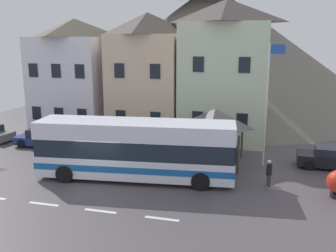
% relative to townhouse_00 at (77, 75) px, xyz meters
% --- Properties ---
extents(ground_plane, '(40.00, 60.00, 0.07)m').
position_rel_townhouse_00_xyz_m(ground_plane, '(7.61, -12.34, -4.87)').
color(ground_plane, '#4F484D').
extents(townhouse_00, '(6.23, 6.74, 9.69)m').
position_rel_townhouse_00_xyz_m(townhouse_00, '(0.00, 0.00, 0.00)').
color(townhouse_00, white).
rests_on(townhouse_00, ground_plane).
extents(townhouse_01, '(5.68, 5.22, 10.02)m').
position_rel_townhouse_00_xyz_m(townhouse_01, '(6.84, -0.76, 0.16)').
color(townhouse_01, beige).
rests_on(townhouse_01, ground_plane).
extents(townhouse_02, '(6.50, 5.55, 10.89)m').
position_rel_townhouse_00_xyz_m(townhouse_02, '(13.13, -0.59, 0.60)').
color(townhouse_02, beige).
rests_on(townhouse_02, ground_plane).
extents(hilltop_castle, '(41.00, 41.00, 22.90)m').
position_rel_townhouse_00_xyz_m(hilltop_castle, '(9.19, 17.33, 2.77)').
color(hilltop_castle, '#6B645B').
rests_on(hilltop_castle, ground_plane).
extents(transit_bus, '(11.44, 3.78, 3.38)m').
position_rel_townhouse_00_xyz_m(transit_bus, '(9.29, -10.72, -3.14)').
color(transit_bus, white).
rests_on(transit_bus, ground_plane).
extents(bus_shelter, '(3.60, 3.60, 3.62)m').
position_rel_townhouse_00_xyz_m(bus_shelter, '(13.27, -6.84, -1.86)').
color(bus_shelter, '#473D33').
rests_on(bus_shelter, ground_plane).
extents(parked_car_00, '(4.16, 2.00, 1.35)m').
position_rel_townhouse_00_xyz_m(parked_car_00, '(0.28, -6.07, -4.19)').
color(parked_car_00, navy).
rests_on(parked_car_00, ground_plane).
extents(parked_car_01, '(4.25, 1.96, 1.34)m').
position_rel_townhouse_00_xyz_m(parked_car_01, '(20.61, -5.86, -4.18)').
color(parked_car_01, black).
rests_on(parked_car_01, ground_plane).
extents(parked_car_02, '(4.72, 2.40, 1.35)m').
position_rel_townhouse_00_xyz_m(parked_car_02, '(4.68, -5.36, -4.19)').
color(parked_car_02, maroon).
rests_on(parked_car_02, ground_plane).
extents(pedestrian_00, '(0.34, 0.32, 1.52)m').
position_rel_townhouse_00_xyz_m(pedestrian_00, '(13.72, -8.34, -3.97)').
color(pedestrian_00, '#2D2D38').
rests_on(pedestrian_00, ground_plane).
extents(pedestrian_01, '(0.31, 0.31, 1.52)m').
position_rel_townhouse_00_xyz_m(pedestrian_01, '(16.71, -10.06, -3.98)').
color(pedestrian_01, '#38332D').
rests_on(pedestrian_01, ground_plane).
extents(public_bench, '(1.65, 0.48, 0.87)m').
position_rel_townhouse_00_xyz_m(public_bench, '(10.91, -4.64, -4.37)').
color(public_bench, brown).
rests_on(public_bench, ground_plane).
extents(flagpole, '(0.95, 0.10, 7.66)m').
position_rel_townhouse_00_xyz_m(flagpole, '(16.45, -6.48, -0.44)').
color(flagpole, silver).
rests_on(flagpole, ground_plane).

